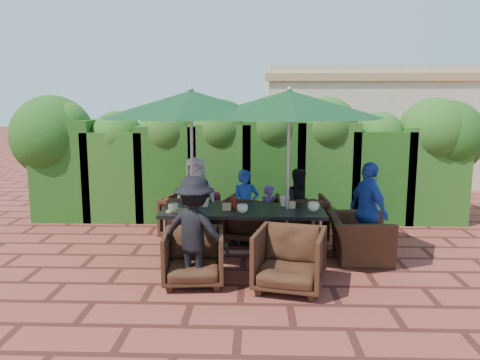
{
  "coord_description": "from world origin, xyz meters",
  "views": [
    {
      "loc": [
        0.16,
        -6.62,
        2.22
      ],
      "look_at": [
        -0.07,
        0.4,
        1.08
      ],
      "focal_mm": 35.0,
      "sensor_mm": 36.0,
      "label": 1
    }
  ],
  "objects_px": {
    "chair_near_left": "(194,254)",
    "chair_far_left": "(190,215)",
    "umbrella_right": "(289,105)",
    "chair_near_right": "(290,256)",
    "umbrella_left": "(191,105)",
    "chair_far_right": "(301,216)",
    "chair_end_right": "(359,231)",
    "chair_far_mid": "(252,216)",
    "dining_table": "(243,214)"
  },
  "relations": [
    {
      "from": "chair_near_left",
      "to": "chair_far_left",
      "type": "bearing_deg",
      "value": 94.72
    },
    {
      "from": "umbrella_right",
      "to": "chair_near_right",
      "type": "distance_m",
      "value": 2.11
    },
    {
      "from": "umbrella_left",
      "to": "umbrella_right",
      "type": "xyz_separation_m",
      "value": [
        1.36,
        -0.04,
        0.0
      ]
    },
    {
      "from": "chair_far_left",
      "to": "chair_far_right",
      "type": "relative_size",
      "value": 0.99
    },
    {
      "from": "umbrella_right",
      "to": "chair_end_right",
      "type": "xyz_separation_m",
      "value": [
        1.05,
        0.06,
        -1.79
      ]
    },
    {
      "from": "chair_far_mid",
      "to": "chair_far_right",
      "type": "bearing_deg",
      "value": -163.15
    },
    {
      "from": "chair_far_mid",
      "to": "umbrella_right",
      "type": "bearing_deg",
      "value": 132.73
    },
    {
      "from": "dining_table",
      "to": "chair_near_right",
      "type": "height_order",
      "value": "chair_near_right"
    },
    {
      "from": "chair_far_right",
      "to": "chair_far_mid",
      "type": "bearing_deg",
      "value": 0.53
    },
    {
      "from": "chair_far_right",
      "to": "chair_near_right",
      "type": "relative_size",
      "value": 1.0
    },
    {
      "from": "umbrella_left",
      "to": "dining_table",
      "type": "bearing_deg",
      "value": -5.75
    },
    {
      "from": "dining_table",
      "to": "chair_far_right",
      "type": "bearing_deg",
      "value": 47.8
    },
    {
      "from": "chair_far_right",
      "to": "chair_near_left",
      "type": "distance_m",
      "value": 2.47
    },
    {
      "from": "dining_table",
      "to": "chair_end_right",
      "type": "height_order",
      "value": "chair_end_right"
    },
    {
      "from": "chair_far_left",
      "to": "chair_near_left",
      "type": "height_order",
      "value": "chair_far_left"
    },
    {
      "from": "chair_far_right",
      "to": "chair_near_right",
      "type": "xyz_separation_m",
      "value": [
        -0.34,
        -2.09,
        0.0
      ]
    },
    {
      "from": "umbrella_left",
      "to": "umbrella_right",
      "type": "distance_m",
      "value": 1.36
    },
    {
      "from": "chair_near_left",
      "to": "chair_near_right",
      "type": "xyz_separation_m",
      "value": [
        1.18,
        -0.14,
        0.03
      ]
    },
    {
      "from": "umbrella_right",
      "to": "chair_end_right",
      "type": "height_order",
      "value": "umbrella_right"
    },
    {
      "from": "dining_table",
      "to": "chair_far_right",
      "type": "height_order",
      "value": "chair_far_right"
    },
    {
      "from": "umbrella_left",
      "to": "chair_near_right",
      "type": "distance_m",
      "value": 2.5
    },
    {
      "from": "dining_table",
      "to": "umbrella_left",
      "type": "relative_size",
      "value": 0.89
    },
    {
      "from": "chair_far_left",
      "to": "chair_far_mid",
      "type": "height_order",
      "value": "chair_far_left"
    },
    {
      "from": "umbrella_right",
      "to": "dining_table",
      "type": "bearing_deg",
      "value": -176.82
    },
    {
      "from": "chair_far_left",
      "to": "chair_near_left",
      "type": "bearing_deg",
      "value": 116.32
    },
    {
      "from": "dining_table",
      "to": "umbrella_right",
      "type": "bearing_deg",
      "value": 3.18
    },
    {
      "from": "chair_far_mid",
      "to": "dining_table",
      "type": "bearing_deg",
      "value": 97.47
    },
    {
      "from": "chair_far_left",
      "to": "dining_table",
      "type": "bearing_deg",
      "value": 147.9
    },
    {
      "from": "chair_far_right",
      "to": "chair_near_left",
      "type": "bearing_deg",
      "value": 49.92
    },
    {
      "from": "chair_far_left",
      "to": "chair_near_right",
      "type": "relative_size",
      "value": 0.99
    },
    {
      "from": "dining_table",
      "to": "chair_near_right",
      "type": "relative_size",
      "value": 2.79
    },
    {
      "from": "umbrella_left",
      "to": "chair_far_right",
      "type": "xyz_separation_m",
      "value": [
        1.65,
        0.95,
        -1.8
      ]
    },
    {
      "from": "umbrella_right",
      "to": "chair_near_left",
      "type": "height_order",
      "value": "umbrella_right"
    },
    {
      "from": "dining_table",
      "to": "chair_near_left",
      "type": "bearing_deg",
      "value": -122.4
    },
    {
      "from": "chair_far_left",
      "to": "chair_far_right",
      "type": "xyz_separation_m",
      "value": [
        1.84,
        -0.03,
        0.0
      ]
    },
    {
      "from": "dining_table",
      "to": "chair_near_left",
      "type": "relative_size",
      "value": 3.04
    },
    {
      "from": "chair_far_mid",
      "to": "chair_near_right",
      "type": "bearing_deg",
      "value": 117.21
    },
    {
      "from": "chair_far_mid",
      "to": "umbrella_left",
      "type": "bearing_deg",
      "value": 61.45
    },
    {
      "from": "chair_far_mid",
      "to": "chair_end_right",
      "type": "relative_size",
      "value": 0.84
    },
    {
      "from": "dining_table",
      "to": "chair_far_right",
      "type": "distance_m",
      "value": 1.41
    },
    {
      "from": "umbrella_left",
      "to": "chair_near_left",
      "type": "height_order",
      "value": "umbrella_left"
    },
    {
      "from": "umbrella_left",
      "to": "chair_near_right",
      "type": "bearing_deg",
      "value": -40.83
    },
    {
      "from": "chair_far_left",
      "to": "chair_end_right",
      "type": "bearing_deg",
      "value": 176.88
    },
    {
      "from": "dining_table",
      "to": "chair_near_right",
      "type": "distance_m",
      "value": 1.25
    },
    {
      "from": "umbrella_left",
      "to": "umbrella_right",
      "type": "height_order",
      "value": "same"
    },
    {
      "from": "chair_end_right",
      "to": "umbrella_left",
      "type": "bearing_deg",
      "value": 92.31
    },
    {
      "from": "umbrella_left",
      "to": "chair_far_left",
      "type": "relative_size",
      "value": 3.17
    },
    {
      "from": "umbrella_left",
      "to": "chair_far_left",
      "type": "height_order",
      "value": "umbrella_left"
    },
    {
      "from": "umbrella_left",
      "to": "chair_near_left",
      "type": "bearing_deg",
      "value": -82.0
    },
    {
      "from": "chair_near_left",
      "to": "chair_end_right",
      "type": "height_order",
      "value": "chair_end_right"
    }
  ]
}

